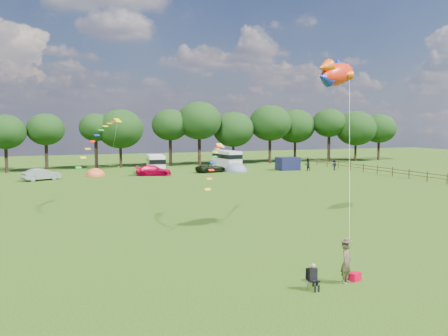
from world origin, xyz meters
name	(u,v)px	position (x,y,z in m)	size (l,w,h in m)	color
ground_plane	(283,262)	(0.00, 0.00, 0.00)	(180.00, 180.00, 0.00)	black
tree_line	(144,126)	(5.30, 54.99, 6.35)	(102.98, 10.98, 10.27)	black
fence	(370,168)	(32.00, 34.50, 0.70)	(0.12, 33.12, 1.20)	#472D19
car_b	(41,174)	(-10.15, 41.81, 0.72)	(1.53, 4.09, 1.44)	gray
car_c	(153,170)	(3.65, 42.44, 0.67)	(1.87, 4.45, 1.33)	#BB002A
car_d	(211,168)	(12.07, 43.54, 0.60)	(1.99, 4.39, 1.20)	black
campervan_c	(156,164)	(4.62, 44.99, 1.34)	(2.88, 5.34, 2.49)	silver
campervan_d	(227,159)	(16.60, 48.76, 1.42)	(2.97, 5.64, 2.64)	silver
tent_orange	(95,176)	(-3.49, 44.68, 0.02)	(2.53, 2.78, 1.98)	#D6562A
tent_greyblue	(236,171)	(15.82, 43.42, 0.02)	(3.23, 3.54, 2.40)	slate
awning_navy	(288,164)	(23.67, 42.63, 0.93)	(2.99, 2.43, 1.87)	#141737
kite_flyer	(346,262)	(0.96, -3.85, 0.90)	(0.66, 0.43, 1.80)	brown
camp_chair	(313,274)	(-0.83, -4.06, 0.66)	(0.51, 0.51, 1.10)	#99999E
kite_bag	(355,277)	(1.51, -3.73, 0.18)	(0.49, 0.33, 0.35)	red
fish_kite	(335,74)	(6.72, 5.84, 9.97)	(4.07, 2.71, 2.16)	red
streamer_kite_b	(102,134)	(-5.99, 19.29, 5.99)	(4.25, 4.59, 3.78)	#D8BE00
streamer_kite_c	(216,158)	(0.43, 10.67, 4.46)	(3.10, 4.80, 2.77)	gold
walker_a	(307,165)	(25.67, 40.45, 0.88)	(0.86, 0.53, 1.77)	black
walker_b	(334,165)	(29.84, 39.93, 0.81)	(1.04, 0.48, 1.61)	black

